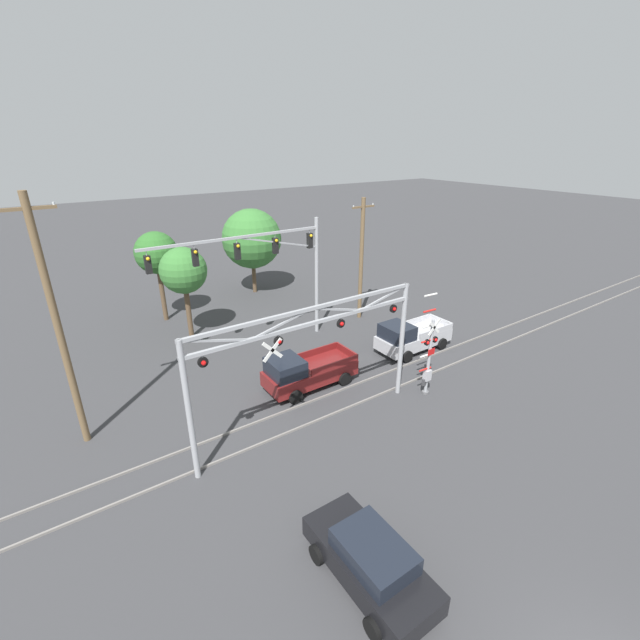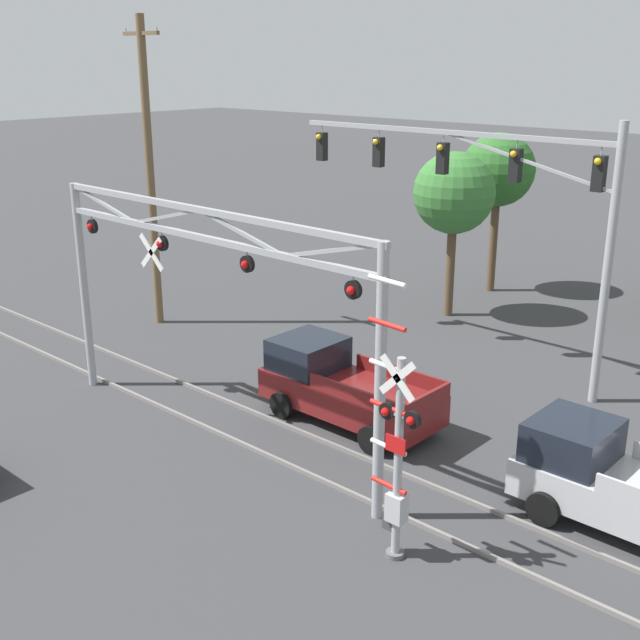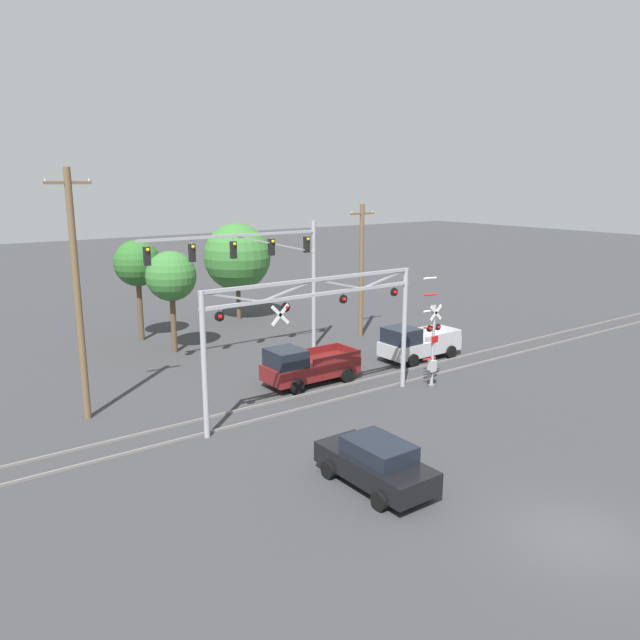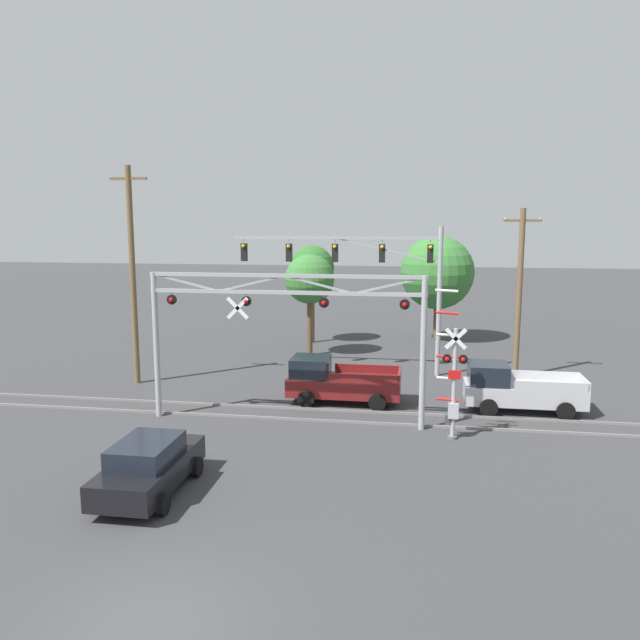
{
  "view_description": "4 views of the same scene",
  "coord_description": "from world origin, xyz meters",
  "px_view_note": "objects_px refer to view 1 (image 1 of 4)",
  "views": [
    {
      "loc": [
        -8.52,
        -0.56,
        11.93
      ],
      "look_at": [
        2.4,
        15.44,
        3.67
      ],
      "focal_mm": 24.0,
      "sensor_mm": 36.0,
      "label": 1
    },
    {
      "loc": [
        14.02,
        1.07,
        9.06
      ],
      "look_at": [
        2.45,
        13.88,
        3.34
      ],
      "focal_mm": 45.0,
      "sensor_mm": 36.0,
      "label": 2
    },
    {
      "loc": [
        -15.06,
        -8.43,
        9.82
      ],
      "look_at": [
        0.25,
        12.57,
        3.97
      ],
      "focal_mm": 35.0,
      "sensor_mm": 36.0,
      "label": 3
    },
    {
      "loc": [
        5.01,
        -10.32,
        7.74
      ],
      "look_at": [
        1.29,
        12.98,
        4.01
      ],
      "focal_mm": 35.0,
      "sensor_mm": 36.0,
      "label": 4
    }
  ],
  "objects_px": {
    "background_tree_beyond_span": "(183,271)",
    "crossing_signal_mast": "(429,358)",
    "background_tree_far_right_verge": "(156,253)",
    "background_tree_far_left_verge": "(252,239)",
    "traffic_signal_span": "(274,260)",
    "utility_pole_right": "(361,258)",
    "crossing_gantry": "(311,346)",
    "pickup_truck_following": "(410,337)",
    "sedan_waiting": "(370,560)",
    "utility_pole_left": "(58,327)",
    "pickup_truck_lead": "(305,371)"
  },
  "relations": [
    {
      "from": "sedan_waiting",
      "to": "pickup_truck_following",
      "type": "bearing_deg",
      "value": 40.45
    },
    {
      "from": "pickup_truck_lead",
      "to": "traffic_signal_span",
      "type": "bearing_deg",
      "value": 75.92
    },
    {
      "from": "pickup_truck_following",
      "to": "utility_pole_right",
      "type": "bearing_deg",
      "value": 81.89
    },
    {
      "from": "utility_pole_left",
      "to": "background_tree_far_right_verge",
      "type": "bearing_deg",
      "value": 59.93
    },
    {
      "from": "sedan_waiting",
      "to": "background_tree_far_right_verge",
      "type": "xyz_separation_m",
      "value": [
        0.76,
        23.13,
        3.99
      ]
    },
    {
      "from": "traffic_signal_span",
      "to": "pickup_truck_following",
      "type": "distance_m",
      "value": 9.35
    },
    {
      "from": "traffic_signal_span",
      "to": "utility_pole_right",
      "type": "bearing_deg",
      "value": 2.39
    },
    {
      "from": "pickup_truck_following",
      "to": "utility_pole_right",
      "type": "height_order",
      "value": "utility_pole_right"
    },
    {
      "from": "utility_pole_right",
      "to": "crossing_signal_mast",
      "type": "bearing_deg",
      "value": -110.45
    },
    {
      "from": "crossing_signal_mast",
      "to": "utility_pole_left",
      "type": "relative_size",
      "value": 0.53
    },
    {
      "from": "pickup_truck_lead",
      "to": "background_tree_beyond_span",
      "type": "height_order",
      "value": "background_tree_beyond_span"
    },
    {
      "from": "utility_pole_right",
      "to": "utility_pole_left",
      "type": "bearing_deg",
      "value": -167.51
    },
    {
      "from": "background_tree_beyond_span",
      "to": "traffic_signal_span",
      "type": "bearing_deg",
      "value": -42.21
    },
    {
      "from": "background_tree_far_left_verge",
      "to": "background_tree_far_right_verge",
      "type": "bearing_deg",
      "value": -166.85
    },
    {
      "from": "utility_pole_right",
      "to": "background_tree_beyond_span",
      "type": "relative_size",
      "value": 1.42
    },
    {
      "from": "crossing_signal_mast",
      "to": "background_tree_far_right_verge",
      "type": "height_order",
      "value": "background_tree_far_right_verge"
    },
    {
      "from": "crossing_gantry",
      "to": "background_tree_beyond_span",
      "type": "height_order",
      "value": "background_tree_beyond_span"
    },
    {
      "from": "pickup_truck_following",
      "to": "utility_pole_left",
      "type": "xyz_separation_m",
      "value": [
        -17.47,
        1.79,
        4.39
      ]
    },
    {
      "from": "traffic_signal_span",
      "to": "pickup_truck_following",
      "type": "xyz_separation_m",
      "value": [
        6.07,
        -5.55,
        -4.43
      ]
    },
    {
      "from": "background_tree_far_right_verge",
      "to": "background_tree_far_left_verge",
      "type": "bearing_deg",
      "value": 13.15
    },
    {
      "from": "background_tree_beyond_span",
      "to": "background_tree_far_left_verge",
      "type": "height_order",
      "value": "background_tree_far_left_verge"
    },
    {
      "from": "crossing_gantry",
      "to": "crossing_signal_mast",
      "type": "height_order",
      "value": "crossing_gantry"
    },
    {
      "from": "sedan_waiting",
      "to": "utility_pole_right",
      "type": "bearing_deg",
      "value": 51.69
    },
    {
      "from": "crossing_signal_mast",
      "to": "background_tree_far_right_verge",
      "type": "distance_m",
      "value": 19.11
    },
    {
      "from": "traffic_signal_span",
      "to": "pickup_truck_following",
      "type": "height_order",
      "value": "traffic_signal_span"
    },
    {
      "from": "utility_pole_left",
      "to": "background_tree_beyond_span",
      "type": "bearing_deg",
      "value": 46.65
    },
    {
      "from": "pickup_truck_lead",
      "to": "sedan_waiting",
      "type": "height_order",
      "value": "pickup_truck_lead"
    },
    {
      "from": "crossing_signal_mast",
      "to": "pickup_truck_lead",
      "type": "xyz_separation_m",
      "value": [
        -4.67,
        3.91,
        -1.1
      ]
    },
    {
      "from": "pickup_truck_lead",
      "to": "crossing_gantry",
      "type": "bearing_deg",
      "value": -118.03
    },
    {
      "from": "traffic_signal_span",
      "to": "pickup_truck_following",
      "type": "relative_size",
      "value": 2.24
    },
    {
      "from": "utility_pole_right",
      "to": "crossing_gantry",
      "type": "bearing_deg",
      "value": -138.26
    },
    {
      "from": "background_tree_beyond_span",
      "to": "background_tree_far_left_verge",
      "type": "relative_size",
      "value": 0.86
    },
    {
      "from": "traffic_signal_span",
      "to": "utility_pole_left",
      "type": "xyz_separation_m",
      "value": [
        -11.39,
        -3.76,
        -0.05
      ]
    },
    {
      "from": "pickup_truck_following",
      "to": "background_tree_far_left_verge",
      "type": "bearing_deg",
      "value": 100.91
    },
    {
      "from": "crossing_signal_mast",
      "to": "background_tree_far_right_verge",
      "type": "xyz_separation_m",
      "value": [
        -8.05,
        17.11,
        2.78
      ]
    },
    {
      "from": "background_tree_far_right_verge",
      "to": "utility_pole_right",
      "type": "bearing_deg",
      "value": -32.43
    },
    {
      "from": "sedan_waiting",
      "to": "crossing_gantry",
      "type": "bearing_deg",
      "value": 69.95
    },
    {
      "from": "sedan_waiting",
      "to": "background_tree_beyond_span",
      "type": "xyz_separation_m",
      "value": [
        1.29,
        19.27,
        3.63
      ]
    },
    {
      "from": "crossing_gantry",
      "to": "utility_pole_right",
      "type": "bearing_deg",
      "value": 41.74
    },
    {
      "from": "sedan_waiting",
      "to": "background_tree_far_right_verge",
      "type": "height_order",
      "value": "background_tree_far_right_verge"
    },
    {
      "from": "crossing_gantry",
      "to": "background_tree_far_left_verge",
      "type": "relative_size",
      "value": 1.56
    },
    {
      "from": "utility_pole_right",
      "to": "pickup_truck_lead",
      "type": "bearing_deg",
      "value": -145.07
    },
    {
      "from": "pickup_truck_following",
      "to": "background_tree_beyond_span",
      "type": "height_order",
      "value": "background_tree_beyond_span"
    },
    {
      "from": "crossing_signal_mast",
      "to": "utility_pole_left",
      "type": "height_order",
      "value": "utility_pole_left"
    },
    {
      "from": "traffic_signal_span",
      "to": "utility_pole_right",
      "type": "height_order",
      "value": "utility_pole_right"
    },
    {
      "from": "traffic_signal_span",
      "to": "background_tree_far_left_verge",
      "type": "height_order",
      "value": "traffic_signal_span"
    },
    {
      "from": "utility_pole_left",
      "to": "crossing_signal_mast",
      "type": "bearing_deg",
      "value": -21.04
    },
    {
      "from": "crossing_gantry",
      "to": "background_tree_beyond_span",
      "type": "relative_size",
      "value": 1.8
    },
    {
      "from": "background_tree_beyond_span",
      "to": "crossing_signal_mast",
      "type": "bearing_deg",
      "value": -60.44
    },
    {
      "from": "pickup_truck_following",
      "to": "sedan_waiting",
      "type": "distance_m",
      "value": 15.23
    }
  ]
}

